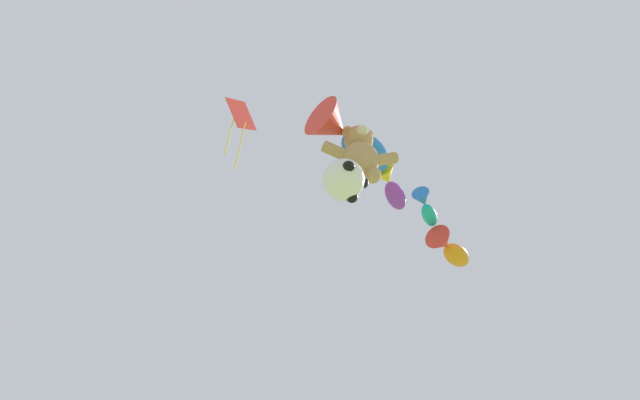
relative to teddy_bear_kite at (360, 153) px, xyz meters
name	(u,v)px	position (x,y,z in m)	size (l,w,h in m)	color
teddy_bear_kite	(360,153)	(0.00, 0.00, 0.00)	(1.88, 0.83, 1.91)	tan
soccer_ball_kite	(344,180)	(-0.49, -0.17, -1.28)	(1.00, 1.00, 0.92)	white
fish_kite_cobalt	(350,139)	(-0.13, 0.31, 0.96)	(2.63, 2.18, 1.17)	blue
fish_kite_violet	(391,186)	(1.46, 1.76, 1.10)	(1.53, 1.78, 0.67)	purple
fish_kite_teal	(426,207)	(3.01, 2.75, 1.52)	(1.34, 1.58, 0.55)	#19ADB2
fish_kite_tangerine	(449,249)	(4.16, 3.90, 0.96)	(1.94, 1.75, 0.87)	orange
diamond_kite	(241,118)	(-3.09, 1.38, 2.69)	(1.01, 0.98, 3.30)	red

